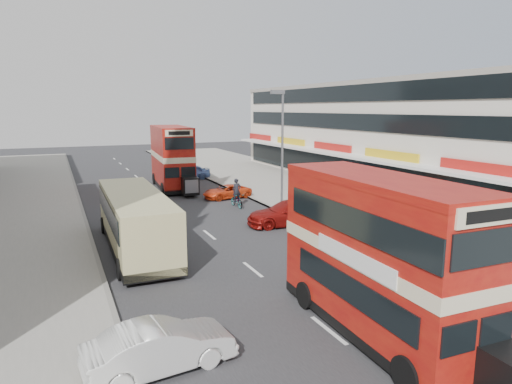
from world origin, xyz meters
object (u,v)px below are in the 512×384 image
bus_second (172,157)px  car_right_c (189,172)px  car_right_a (289,213)px  car_right_b (227,192)px  coach (135,219)px  street_lamp (281,141)px  pedestrian_near (320,203)px  cyclist (237,198)px  car_left_front (160,347)px  bus_main (379,256)px

bus_second → car_right_c: (2.66, 4.25, -2.04)m
car_right_a → bus_second: bearing=-161.0°
bus_second → car_right_b: 7.19m
bus_second → coach: (-5.92, -16.60, -1.17)m
car_right_a → street_lamp: bearing=166.5°
car_right_b → pedestrian_near: (3.11, -8.57, 0.52)m
car_right_a → pedestrian_near: bearing=109.6°
pedestrian_near → bus_second: bearing=-70.5°
bus_second → cyclist: bus_second is taller
car_right_b → street_lamp: bearing=13.9°
bus_second → cyclist: (2.28, -9.54, -2.07)m
pedestrian_near → car_right_c: bearing=-82.6°
car_left_front → car_right_c: bearing=-23.0°
car_right_a → bus_main: bearing=-9.7°
car_right_b → car_right_c: 10.50m
bus_main → car_left_front: 6.88m
car_left_front → car_right_b: bearing=-30.7°
pedestrian_near → cyclist: bearing=-57.9°
pedestrian_near → car_right_a: bearing=10.6°
coach → car_right_c: size_ratio=2.45×
coach → car_left_front: bearing=-95.3°
car_right_c → cyclist: size_ratio=2.02×
street_lamp → car_right_c: bearing=97.5°
bus_main → pedestrian_near: (6.40, 13.46, -1.48)m
street_lamp → cyclist: 5.19m
bus_main → pedestrian_near: bus_main is taller
coach → car_right_c: 22.56m
street_lamp → bus_main: bearing=-107.5°
bus_second → pedestrian_near: bearing=116.2°
car_right_c → pedestrian_near: bearing=5.9°
bus_main → coach: bearing=-63.6°
bus_main → bus_second: 28.29m
car_left_front → pedestrian_near: size_ratio=2.25×
bus_main → bus_second: bearing=-89.4°
coach → car_right_a: bearing=8.3°
car_left_front → coach: bearing=-12.1°
coach → bus_second: bearing=71.3°
street_lamp → car_right_b: size_ratio=2.14×
cyclist → coach: bearing=-141.5°
bus_second → car_left_front: bus_second is taller
bus_second → car_right_c: size_ratio=2.33×
street_lamp → car_right_a: street_lamp is taller
bus_main → car_left_front: bearing=-4.6°
street_lamp → pedestrian_near: 5.09m
cyclist → car_left_front: bearing=-119.8°
street_lamp → coach: (-10.66, -5.05, -3.20)m
bus_second → car_left_front: 28.53m
cyclist → car_right_a: bearing=-82.2°
street_lamp → pedestrian_near: bearing=-71.1°
car_left_front → bus_second: bearing=-20.3°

